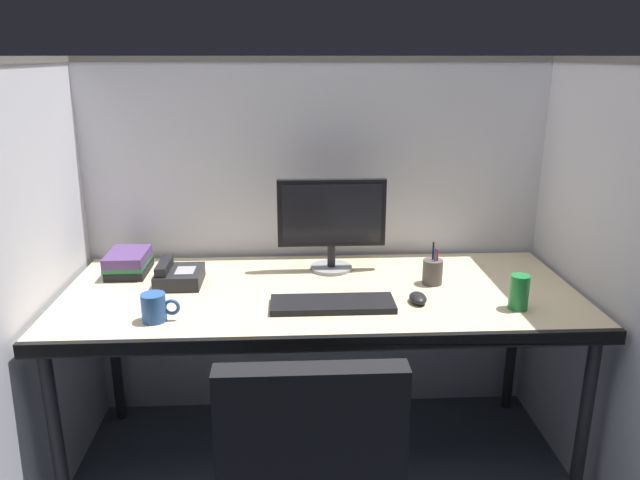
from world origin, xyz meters
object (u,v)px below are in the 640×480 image
monitor_center (332,218)px  desk_phone (178,276)px  soda_can (519,292)px  book_stack (128,262)px  desk (321,304)px  computer_mouse (418,298)px  keyboard_main (333,304)px  coffee_mug (155,307)px  pen_cup (433,272)px

monitor_center → desk_phone: monitor_center is taller
soda_can → book_stack: bearing=163.4°
desk → computer_mouse: (0.34, -0.12, 0.07)m
desk → soda_can: size_ratio=15.57×
keyboard_main → book_stack: (-0.79, 0.38, 0.03)m
desk_phone → soda_can: size_ratio=1.56×
desk → desk_phone: 0.56m
keyboard_main → coffee_mug: coffee_mug is taller
desk → pen_cup: pen_cup is taller
desk → computer_mouse: size_ratio=19.79×
desk → coffee_mug: 0.61m
desk → pen_cup: 0.44m
desk → book_stack: book_stack is taller
desk → monitor_center: monitor_center is taller
book_stack → pen_cup: bearing=-8.4°
coffee_mug → book_stack: 0.50m
coffee_mug → book_stack: (-0.20, 0.46, -0.00)m
soda_can → book_stack: 1.49m
desk_phone → pen_cup: bearing=-2.7°
keyboard_main → computer_mouse: computer_mouse is taller
pen_cup → book_stack: (-1.19, 0.18, -0.00)m
keyboard_main → coffee_mug: bearing=-171.9°
keyboard_main → soda_can: (0.64, -0.05, 0.05)m
pen_cup → book_stack: 1.20m
desk → desk_phone: desk_phone is taller
pen_cup → desk_phone: (-0.97, 0.05, -0.02)m
computer_mouse → desk_phone: desk_phone is taller
desk_phone → soda_can: (1.21, -0.30, 0.03)m
pen_cup → coffee_mug: 1.03m
computer_mouse → coffee_mug: 0.90m
keyboard_main → coffee_mug: 0.60m
soda_can → book_stack: size_ratio=0.56×
computer_mouse → book_stack: book_stack is taller
monitor_center → computer_mouse: 0.50m
monitor_center → desk_phone: (-0.59, -0.13, -0.18)m
keyboard_main → desk_phone: (-0.57, 0.25, 0.02)m
desk_phone → coffee_mug: size_ratio=1.51×
monitor_center → desk_phone: bearing=-167.6°
computer_mouse → pen_cup: size_ratio=0.58×
monitor_center → book_stack: bearing=-180.0°
desk → keyboard_main: bearing=-77.2°
coffee_mug → desk_phone: bearing=87.2°
desk_phone → desk: bearing=-10.9°
pen_cup → book_stack: pen_cup is taller
soda_can → coffee_mug: bearing=-178.3°
computer_mouse → soda_can: soda_can is taller
pen_cup → soda_can: pen_cup is taller
desk → book_stack: 0.80m
pen_cup → desk_phone: bearing=177.3°
keyboard_main → soda_can: soda_can is taller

